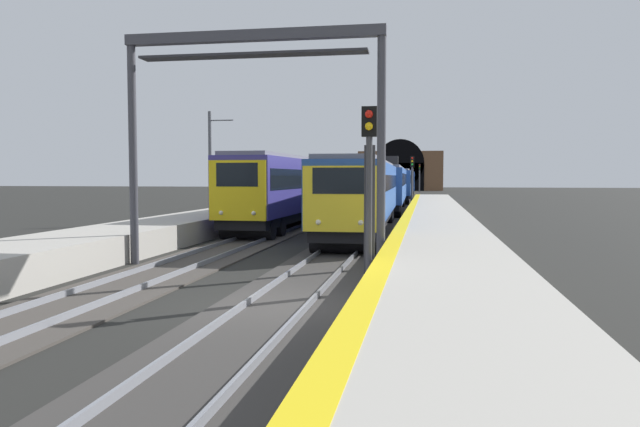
# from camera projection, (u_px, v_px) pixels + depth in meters

# --- Properties ---
(ground_plane) EXTENTS (320.00, 320.00, 0.00)m
(ground_plane) POSITION_uv_depth(u_px,v_px,m) (280.00, 307.00, 14.21)
(ground_plane) COLOR black
(platform_right) EXTENTS (112.00, 3.55, 1.01)m
(platform_right) POSITION_uv_depth(u_px,v_px,m) (450.00, 291.00, 13.52)
(platform_right) COLOR #ADA89E
(platform_right) RESTS_ON ground_plane
(platform_right_edge_strip) EXTENTS (112.00, 0.50, 0.01)m
(platform_right_edge_strip) POSITION_uv_depth(u_px,v_px,m) (381.00, 266.00, 13.75)
(platform_right_edge_strip) COLOR yellow
(platform_right_edge_strip) RESTS_ON platform_right
(track_main_line) EXTENTS (160.00, 3.04, 0.21)m
(track_main_line) POSITION_uv_depth(u_px,v_px,m) (280.00, 305.00, 14.21)
(track_main_line) COLOR #383533
(track_main_line) RESTS_ON ground_plane
(track_adjacent_line) EXTENTS (160.00, 3.05, 0.21)m
(track_adjacent_line) POSITION_uv_depth(u_px,v_px,m) (92.00, 298.00, 15.02)
(track_adjacent_line) COLOR #423D38
(track_adjacent_line) RESTS_ON ground_plane
(train_main_approaching) EXTENTS (83.45, 3.24, 4.77)m
(train_main_approaching) POSITION_uv_depth(u_px,v_px,m) (394.00, 184.00, 63.17)
(train_main_approaching) COLOR #264C99
(train_main_approaching) RESTS_ON ground_plane
(train_adjacent_platform) EXTENTS (42.38, 3.37, 5.09)m
(train_adjacent_platform) POSITION_uv_depth(u_px,v_px,m) (323.00, 184.00, 48.10)
(train_adjacent_platform) COLOR navy
(train_adjacent_platform) RESTS_ON ground_plane
(railway_signal_near) EXTENTS (0.39, 0.38, 4.77)m
(railway_signal_near) POSITION_uv_depth(u_px,v_px,m) (369.00, 185.00, 15.42)
(railway_signal_near) COLOR #38383D
(railway_signal_near) RESTS_ON ground_plane
(railway_signal_mid) EXTENTS (0.39, 0.38, 4.98)m
(railway_signal_mid) POSITION_uv_depth(u_px,v_px,m) (412.00, 176.00, 58.87)
(railway_signal_mid) COLOR #4C4C54
(railway_signal_mid) RESTS_ON ground_plane
(railway_signal_far) EXTENTS (0.39, 0.38, 5.38)m
(railway_signal_far) POSITION_uv_depth(u_px,v_px,m) (420.00, 175.00, 114.65)
(railway_signal_far) COLOR #4C4C54
(railway_signal_far) RESTS_ON ground_plane
(overhead_signal_gantry) EXTENTS (0.70, 8.78, 7.80)m
(overhead_signal_gantry) POSITION_uv_depth(u_px,v_px,m) (252.00, 91.00, 20.13)
(overhead_signal_gantry) COLOR #3F3F47
(overhead_signal_gantry) RESTS_ON ground_plane
(tunnel_portal) EXTENTS (2.78, 18.00, 10.93)m
(tunnel_portal) POSITION_uv_depth(u_px,v_px,m) (400.00, 171.00, 130.90)
(tunnel_portal) COLOR brown
(tunnel_portal) RESTS_ON ground_plane
(catenary_mast_near) EXTENTS (0.22, 1.72, 7.29)m
(catenary_mast_near) POSITION_uv_depth(u_px,v_px,m) (210.00, 166.00, 40.31)
(catenary_mast_near) COLOR #595B60
(catenary_mast_near) RESTS_ON ground_plane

